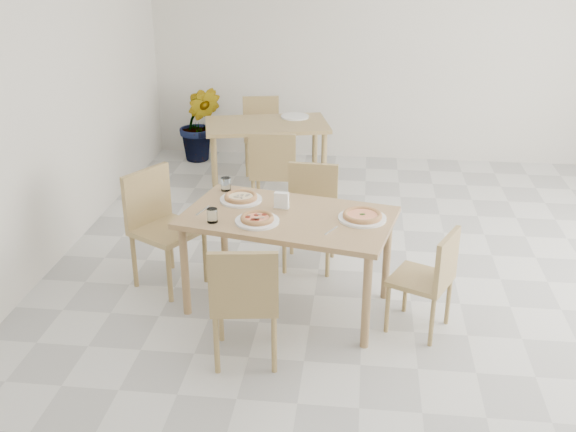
# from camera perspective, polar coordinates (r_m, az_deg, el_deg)

# --- Properties ---
(main_table) EXTENTS (1.64, 1.14, 0.75)m
(main_table) POSITION_cam_1_polar(r_m,az_deg,el_deg) (4.89, 0.00, -0.82)
(main_table) COLOR #A17C53
(main_table) RESTS_ON ground
(chair_south) EXTENTS (0.48, 0.48, 0.87)m
(chair_south) POSITION_cam_1_polar(r_m,az_deg,el_deg) (4.32, -3.68, -6.80)
(chair_south) COLOR tan
(chair_south) RESTS_ON ground
(chair_north) EXTENTS (0.44, 0.44, 0.85)m
(chair_north) POSITION_cam_1_polar(r_m,az_deg,el_deg) (5.65, 1.95, 0.68)
(chair_north) COLOR tan
(chair_north) RESTS_ON ground
(chair_west) EXTENTS (0.63, 0.63, 0.93)m
(chair_west) POSITION_cam_1_polar(r_m,az_deg,el_deg) (5.39, -10.84, -0.32)
(chair_west) COLOR tan
(chair_west) RESTS_ON ground
(chair_east) EXTENTS (0.51, 0.51, 0.78)m
(chair_east) POSITION_cam_1_polar(r_m,az_deg,el_deg) (4.78, 12.02, -4.90)
(chair_east) COLOR tan
(chair_east) RESTS_ON ground
(plate_margherita) EXTENTS (0.34, 0.34, 0.02)m
(plate_margherita) POSITION_cam_1_polar(r_m,az_deg,el_deg) (4.82, 6.30, -0.18)
(plate_margherita) COLOR white
(plate_margherita) RESTS_ON main_table
(plate_mushroom) EXTENTS (0.32, 0.32, 0.02)m
(plate_mushroom) POSITION_cam_1_polar(r_m,az_deg,el_deg) (5.12, -4.01, 1.40)
(plate_mushroom) COLOR white
(plate_mushroom) RESTS_ON main_table
(plate_pepperoni) EXTENTS (0.31, 0.31, 0.02)m
(plate_pepperoni) POSITION_cam_1_polar(r_m,az_deg,el_deg) (4.75, -2.62, -0.42)
(plate_pepperoni) COLOR white
(plate_pepperoni) RESTS_ON main_table
(pizza_margherita) EXTENTS (0.36, 0.36, 0.03)m
(pizza_margherita) POSITION_cam_1_polar(r_m,az_deg,el_deg) (4.81, 6.32, 0.07)
(pizza_margherita) COLOR tan
(pizza_margherita) RESTS_ON plate_margherita
(pizza_mushroom) EXTENTS (0.27, 0.27, 0.03)m
(pizza_mushroom) POSITION_cam_1_polar(r_m,az_deg,el_deg) (5.12, -4.01, 1.64)
(pizza_mushroom) COLOR tan
(pizza_mushroom) RESTS_ON plate_mushroom
(pizza_pepperoni) EXTENTS (0.30, 0.30, 0.03)m
(pizza_pepperoni) POSITION_cam_1_polar(r_m,az_deg,el_deg) (4.74, -2.62, -0.16)
(pizza_pepperoni) COLOR tan
(pizza_pepperoni) RESTS_ON plate_pepperoni
(tumbler_a) EXTENTS (0.08, 0.08, 0.10)m
(tumbler_a) POSITION_cam_1_polar(r_m,az_deg,el_deg) (5.32, -5.28, 2.71)
(tumbler_a) COLOR white
(tumbler_a) RESTS_ON main_table
(tumbler_b) EXTENTS (0.08, 0.08, 0.10)m
(tumbler_b) POSITION_cam_1_polar(r_m,az_deg,el_deg) (4.76, -6.43, 0.05)
(tumbler_b) COLOR white
(tumbler_b) RESTS_ON main_table
(napkin_holder) EXTENTS (0.12, 0.07, 0.13)m
(napkin_holder) POSITION_cam_1_polar(r_m,az_deg,el_deg) (4.94, -0.55, 1.26)
(napkin_holder) COLOR silver
(napkin_holder) RESTS_ON main_table
(fork_a) EXTENTS (0.09, 0.15, 0.01)m
(fork_a) POSITION_cam_1_polar(r_m,az_deg,el_deg) (4.61, 3.68, -1.25)
(fork_a) COLOR silver
(fork_a) RESTS_ON main_table
(fork_b) EXTENTS (0.07, 0.19, 0.01)m
(fork_b) POSITION_cam_1_polar(r_m,az_deg,el_deg) (4.97, -7.22, 0.45)
(fork_b) COLOR silver
(fork_b) RESTS_ON main_table
(second_table) EXTENTS (1.42, 1.02, 0.75)m
(second_table) POSITION_cam_1_polar(r_m,az_deg,el_deg) (7.21, -1.82, 7.11)
(second_table) COLOR tan
(second_table) RESTS_ON ground
(chair_back_s) EXTENTS (0.46, 0.46, 0.89)m
(chair_back_s) POSITION_cam_1_polar(r_m,az_deg,el_deg) (6.51, -1.22, 4.08)
(chair_back_s) COLOR tan
(chair_back_s) RESTS_ON ground
(chair_back_n) EXTENTS (0.49, 0.49, 0.85)m
(chair_back_n) POSITION_cam_1_polar(r_m,az_deg,el_deg) (7.91, -2.26, 7.40)
(chair_back_n) COLOR tan
(chair_back_n) RESTS_ON ground
(plate_empty) EXTENTS (0.31, 0.31, 0.02)m
(plate_empty) POSITION_cam_1_polar(r_m,az_deg,el_deg) (7.40, 0.59, 8.42)
(plate_empty) COLOR white
(plate_empty) RESTS_ON second_table
(potted_plant) EXTENTS (0.53, 0.44, 0.92)m
(potted_plant) POSITION_cam_1_polar(r_m,az_deg,el_deg) (8.30, -7.46, 7.76)
(potted_plant) COLOR #1F6723
(potted_plant) RESTS_ON ground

